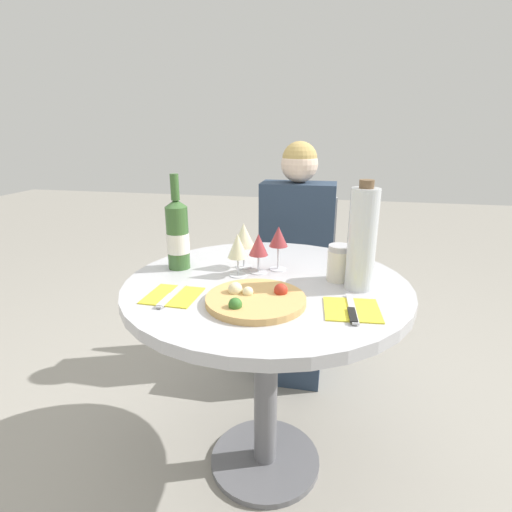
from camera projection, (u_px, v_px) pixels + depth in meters
ground_plane at (265, 461)px, 1.53m from camera, size 12.00×12.00×0.00m
dining_table at (266, 318)px, 1.34m from camera, size 0.92×0.92×0.74m
chair_behind_diner at (297, 281)px, 2.17m from camera, size 0.38×0.38×0.87m
seated_diner at (294, 274)px, 2.02m from camera, size 0.37×0.40×1.16m
pizza_large at (255, 299)px, 1.14m from camera, size 0.29×0.29×0.05m
wine_bottle at (178, 234)px, 1.39m from camera, size 0.08×0.08×0.33m
tall_carafe at (362, 239)px, 1.20m from camera, size 0.09×0.09×0.34m
sugar_shaker at (339, 263)px, 1.29m from camera, size 0.08×0.08×0.12m
wine_glass_back_right at (278, 238)px, 1.37m from camera, size 0.06×0.06×0.16m
wine_glass_center at (258, 245)px, 1.35m from camera, size 0.07×0.07×0.14m
wine_glass_back_left at (244, 236)px, 1.40m from camera, size 0.08×0.08×0.16m
wine_glass_front_left at (238, 247)px, 1.32m from camera, size 0.07×0.07×0.15m
place_setting_left at (172, 296)px, 1.18m from camera, size 0.15×0.19×0.01m
place_setting_right at (352, 310)px, 1.09m from camera, size 0.16×0.19×0.01m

